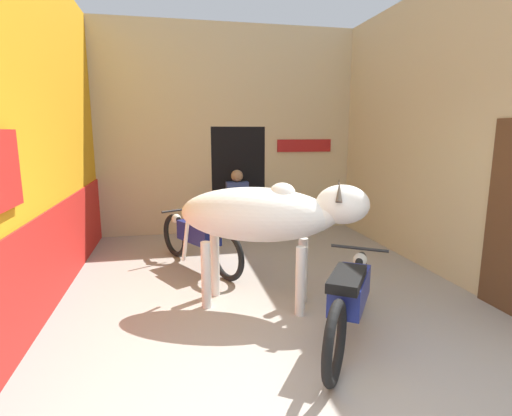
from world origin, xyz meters
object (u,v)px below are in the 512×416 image
at_px(shopkeeper_seated, 238,202).
at_px(plastic_stool, 260,223).
at_px(cow, 266,216).
at_px(motorcycle_far, 199,237).
at_px(motorcycle_near, 350,297).

distance_m(shopkeeper_seated, plastic_stool, 0.61).
relative_size(cow, shopkeeper_seated, 1.66).
xyz_separation_m(motorcycle_far, plastic_stool, (1.27, 1.63, -0.21)).
height_order(motorcycle_far, plastic_stool, motorcycle_far).
distance_m(motorcycle_near, plastic_stool, 4.06).
relative_size(shopkeeper_seated, plastic_stool, 2.75).
relative_size(cow, motorcycle_near, 1.22).
height_order(cow, motorcycle_near, cow).
bearing_deg(shopkeeper_seated, motorcycle_near, -84.48).
bearing_deg(shopkeeper_seated, cow, -93.35).
relative_size(cow, motorcycle_far, 1.13).
distance_m(cow, shopkeeper_seated, 3.11).
height_order(cow, motorcycle_far, cow).
bearing_deg(plastic_stool, cow, -101.14).
bearing_deg(shopkeeper_seated, motorcycle_far, -117.45).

